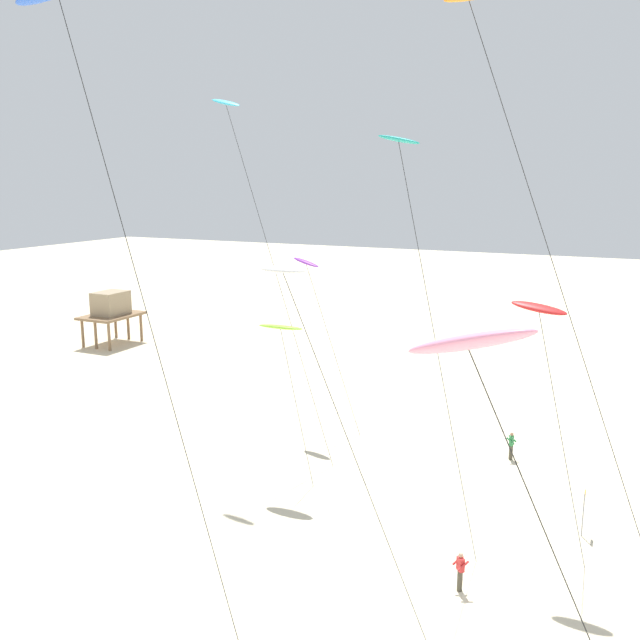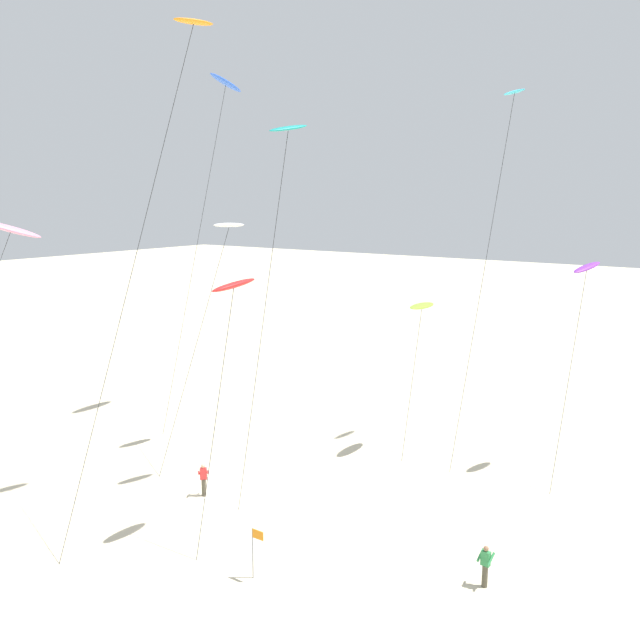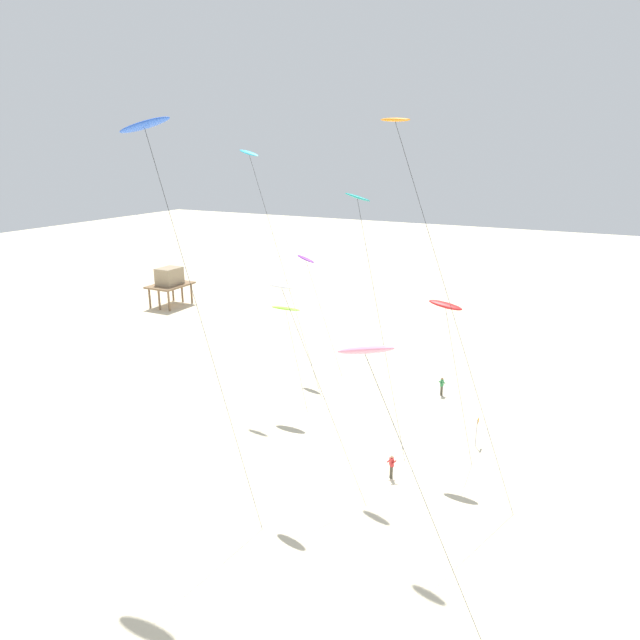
{
  "view_description": "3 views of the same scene",
  "coord_description": "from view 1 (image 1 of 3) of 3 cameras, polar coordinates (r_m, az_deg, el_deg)",
  "views": [
    {
      "loc": [
        -25.47,
        -5.76,
        16.14
      ],
      "look_at": [
        3.13,
        7.84,
        9.62
      ],
      "focal_mm": 38.17,
      "sensor_mm": 36.0,
      "label": 1
    },
    {
      "loc": [
        20.99,
        -21.78,
        14.47
      ],
      "look_at": [
        1.0,
        7.01,
        7.95
      ],
      "focal_mm": 36.62,
      "sensor_mm": 36.0,
      "label": 2
    },
    {
      "loc": [
        -31.56,
        -10.63,
        20.55
      ],
      "look_at": [
        2.97,
        6.92,
        8.79
      ],
      "focal_mm": 31.3,
      "sensor_mm": 36.0,
      "label": 3
    }
  ],
  "objects": [
    {
      "name": "marker_flag",
      "position": [
        34.62,
        21.26,
        -14.25
      ],
      "size": [
        0.57,
        0.05,
        2.1
      ],
      "color": "gray",
      "rests_on": "ground"
    },
    {
      "name": "kite_lime",
      "position": [
        35.74,
        -3.32,
        -0.69
      ],
      "size": [
        0.77,
        3.23,
        8.76
      ],
      "color": "#8CD833",
      "rests_on": "ground"
    },
    {
      "name": "kite_orange",
      "position": [
        25.58,
        12.87,
        23.53
      ],
      "size": [
        1.08,
        9.35,
        22.33
      ],
      "color": "orange",
      "rests_on": "ground"
    },
    {
      "name": "kite_pink",
      "position": [
        14.14,
        12.44,
        -2.09
      ],
      "size": [
        1.87,
        7.7,
        13.63
      ],
      "color": "pink",
      "rests_on": "ground"
    },
    {
      "name": "kite_flyer_nearest",
      "position": [
        29.4,
        11.68,
        -19.87
      ],
      "size": [
        0.73,
        0.73,
        1.67
      ],
      "color": "#4C4738",
      "rests_on": "ground"
    },
    {
      "name": "kite_purple",
      "position": [
        43.53,
        -1.13,
        4.69
      ],
      "size": [
        1.23,
        5.06,
        11.34
      ],
      "color": "purple",
      "rests_on": "ground"
    },
    {
      "name": "ground_plane",
      "position": [
        30.7,
        11.49,
        -20.34
      ],
      "size": [
        260.0,
        260.0,
        0.0
      ],
      "primitive_type": "plane",
      "color": "beige"
    },
    {
      "name": "kite_flyer_middle",
      "position": [
        42.09,
        15.74,
        -10.06
      ],
      "size": [
        0.58,
        0.55,
        1.67
      ],
      "color": "#4C4738",
      "rests_on": "ground"
    },
    {
      "name": "kite_teal",
      "position": [
        28.58,
        6.78,
        13.86
      ],
      "size": [
        1.17,
        5.1,
        18.09
      ],
      "color": "teal",
      "rests_on": "ground"
    },
    {
      "name": "kite_white",
      "position": [
        24.22,
        -2.98,
        3.81
      ],
      "size": [
        1.05,
        6.84,
        13.21
      ],
      "color": "white",
      "rests_on": "ground"
    },
    {
      "name": "kite_cyan",
      "position": [
        40.02,
        -7.57,
        16.55
      ],
      "size": [
        0.94,
        7.88,
        20.79
      ],
      "color": "#33BFE0",
      "rests_on": "ground"
    },
    {
      "name": "kite_red",
      "position": [
        29.22,
        17.9,
        0.79
      ],
      "size": [
        0.96,
        3.77,
        11.35
      ],
      "color": "red",
      "rests_on": "ground"
    },
    {
      "name": "stilt_house",
      "position": [
        70.7,
        -17.12,
        1.02
      ],
      "size": [
        5.81,
        4.21,
        5.32
      ],
      "color": "#846647",
      "rests_on": "ground"
    }
  ]
}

